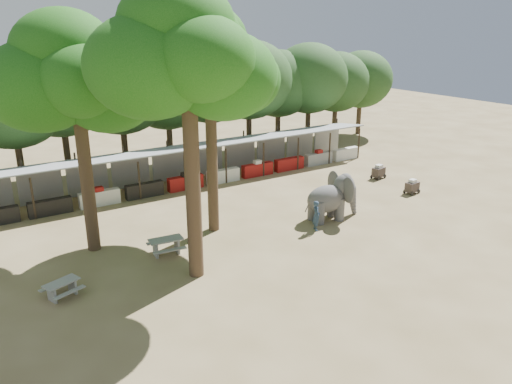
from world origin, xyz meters
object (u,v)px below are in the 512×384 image
picnic_table_far (166,244)px  picnic_table_near (62,287)px  handler (316,216)px  yard_tree_left (71,75)px  cart_front (412,186)px  yard_tree_back (205,63)px  elephant (332,197)px  yard_tree_center (182,55)px  cart_back (379,172)px

picnic_table_far → picnic_table_near: bearing=-158.5°
handler → picnic_table_near: handler is taller
picnic_table_near → picnic_table_far: (5.02, 1.39, 0.07)m
yard_tree_left → cart_front: 21.22m
yard_tree_left → yard_tree_back: (6.00, -1.00, 0.34)m
picnic_table_near → cart_front: cart_front is taller
elephant → handler: size_ratio=2.05×
elephant → picnic_table_far: 9.60m
handler → picnic_table_near: 12.78m
picnic_table_far → cart_front: size_ratio=1.68×
yard_tree_back → picnic_table_near: size_ratio=6.75×
yard_tree_center → picnic_table_far: (-0.16, 2.38, -8.70)m
handler → cart_front: size_ratio=1.61×
yard_tree_left → cart_back: 21.58m
yard_tree_back → handler: size_ratio=6.95×
yard_tree_back → picnic_table_far: 8.78m
cart_front → cart_back: (0.60, 3.49, 0.02)m
yard_tree_left → picnic_table_near: size_ratio=6.55×
yard_tree_left → picnic_table_far: 8.61m
cart_front → cart_back: size_ratio=0.91×
picnic_table_near → yard_tree_left: bearing=41.9°
yard_tree_center → cart_front: size_ratio=11.87×
picnic_table_far → cart_back: 17.61m
yard_tree_center → picnic_table_far: 9.02m
handler → yard_tree_center: bearing=115.4°
cart_front → yard_tree_back: bearing=166.9°
yard_tree_center → handler: bearing=6.1°
elephant → yard_tree_back: bearing=166.3°
picnic_table_far → cart_front: 16.71m
handler → yard_tree_left: bearing=87.7°
cart_back → handler: bearing=-163.5°
elephant → picnic_table_far: (-9.54, 0.77, -0.75)m
picnic_table_far → cart_back: size_ratio=1.53×
elephant → cart_back: elephant is taller
yard_tree_left → picnic_table_near: yard_tree_left is taller
yard_tree_left → yard_tree_center: 5.92m
yard_tree_center → picnic_table_far: yard_tree_center is taller
picnic_table_far → cart_back: (17.31, 3.24, -0.02)m
yard_tree_center → elephant: (9.37, 1.61, -7.95)m
picnic_table_far → yard_tree_back: bearing=33.2°
yard_tree_left → cart_front: bearing=-8.4°
yard_tree_back → cart_back: (14.14, 1.62, -8.05)m
yard_tree_left → picnic_table_near: (-2.19, -4.01, -7.76)m
yard_tree_left → handler: (10.59, -4.19, -7.38)m
picnic_table_far → cart_front: (16.71, -0.25, -0.05)m
handler → picnic_table_near: size_ratio=0.97×
yard_tree_center → yard_tree_back: bearing=53.1°
handler → cart_front: (8.96, 1.32, -0.35)m
cart_back → elephant: bearing=-163.0°
picnic_table_far → yard_tree_center: bearing=-80.0°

